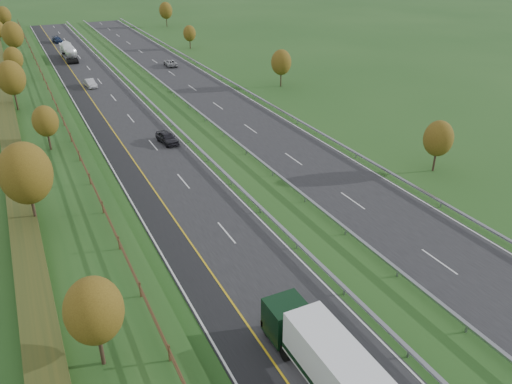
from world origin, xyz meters
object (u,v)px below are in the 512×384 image
(car_dark_near, at_px, (167,138))
(car_silver_mid, at_px, (90,83))
(road_tanker, at_px, (68,51))
(car_small_far, at_px, (57,40))
(car_oncoming, at_px, (170,63))

(car_dark_near, relative_size, car_silver_mid, 1.03)
(road_tanker, distance_m, car_silver_mid, 25.73)
(road_tanker, xyz_separation_m, car_silver_mid, (0.04, -25.71, -1.13))
(car_small_far, bearing_deg, car_silver_mid, -97.02)
(car_dark_near, xyz_separation_m, car_silver_mid, (-4.12, 32.77, -0.05))
(road_tanker, bearing_deg, car_oncoming, -41.96)
(car_silver_mid, height_order, car_oncoming, car_silver_mid)
(car_dark_near, distance_m, car_silver_mid, 33.03)
(car_dark_near, xyz_separation_m, car_oncoming, (13.86, 42.28, -0.07))
(road_tanker, height_order, car_dark_near, road_tanker)
(car_dark_near, height_order, car_silver_mid, car_dark_near)
(car_oncoming, bearing_deg, car_silver_mid, 32.60)
(car_silver_mid, height_order, car_small_far, car_silver_mid)
(road_tanker, xyz_separation_m, car_small_far, (0.11, 22.12, -1.13))
(car_silver_mid, distance_m, car_small_far, 47.82)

